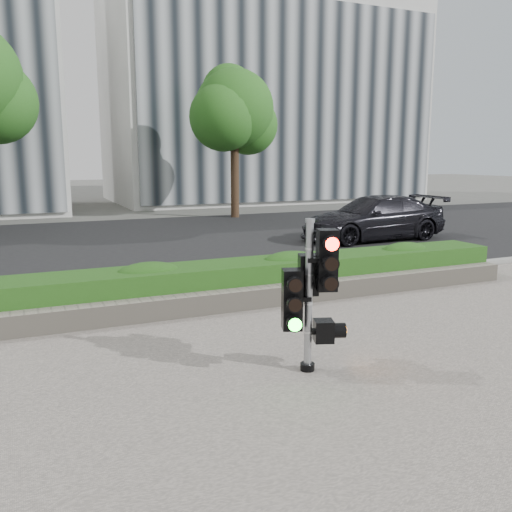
# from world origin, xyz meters

# --- Properties ---
(ground) EXTENTS (120.00, 120.00, 0.00)m
(ground) POSITION_xyz_m (0.00, 0.00, 0.00)
(ground) COLOR #51514C
(ground) RESTS_ON ground
(sidewalk) EXTENTS (16.00, 11.00, 0.03)m
(sidewalk) POSITION_xyz_m (0.00, -2.50, 0.01)
(sidewalk) COLOR #9E9389
(sidewalk) RESTS_ON ground
(road) EXTENTS (60.00, 13.00, 0.02)m
(road) POSITION_xyz_m (0.00, 10.00, 0.01)
(road) COLOR black
(road) RESTS_ON ground
(curb) EXTENTS (60.00, 0.25, 0.12)m
(curb) POSITION_xyz_m (0.00, 3.15, 0.06)
(curb) COLOR gray
(curb) RESTS_ON ground
(stone_wall) EXTENTS (12.00, 0.32, 0.34)m
(stone_wall) POSITION_xyz_m (0.00, 1.90, 0.20)
(stone_wall) COLOR gray
(stone_wall) RESTS_ON sidewalk
(hedge) EXTENTS (12.00, 1.00, 0.68)m
(hedge) POSITION_xyz_m (0.00, 2.55, 0.37)
(hedge) COLOR #337D26
(hedge) RESTS_ON sidewalk
(building_right) EXTENTS (18.00, 10.00, 12.00)m
(building_right) POSITION_xyz_m (11.00, 25.00, 6.00)
(building_right) COLOR #B7B7B2
(building_right) RESTS_ON ground
(tree_right) EXTENTS (4.10, 3.58, 6.53)m
(tree_right) POSITION_xyz_m (5.48, 15.55, 4.48)
(tree_right) COLOR black
(tree_right) RESTS_ON ground
(traffic_signal) EXTENTS (0.69, 0.57, 1.86)m
(traffic_signal) POSITION_xyz_m (-0.03, -0.93, 1.06)
(traffic_signal) COLOR black
(traffic_signal) RESTS_ON sidewalk
(car_dark) EXTENTS (4.80, 2.03, 1.38)m
(car_dark) POSITION_xyz_m (7.07, 7.62, 0.71)
(car_dark) COLOR black
(car_dark) RESTS_ON road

